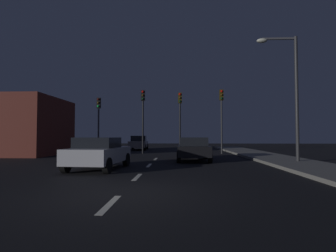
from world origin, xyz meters
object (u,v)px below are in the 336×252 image
Objects in this scene: traffic_signal_far_left at (99,114)px; car_adjacent_lane at (99,153)px; traffic_signal_center_left at (143,109)px; street_lamp_right at (290,86)px; car_stopped_ahead at (193,149)px; car_oncoming_far at (139,143)px; traffic_signal_center_right at (180,111)px; traffic_signal_far_right at (222,109)px.

car_adjacent_lane is (3.32, -10.66, -2.62)m from traffic_signal_far_left.
street_lamp_right is (8.99, -7.98, 0.42)m from traffic_signal_center_left.
traffic_signal_far_left is 1.23× the size of car_stopped_ahead.
street_lamp_right is at bearing 15.81° from car_adjacent_lane.
car_stopped_ahead is at bearing -67.40° from car_oncoming_far.
traffic_signal_center_right is 3.50m from traffic_signal_far_right.
traffic_signal_center_right reaches higher than car_stopped_ahead.
traffic_signal_center_left reaches higher than car_adjacent_lane.
car_oncoming_far is (2.53, 6.11, -2.59)m from traffic_signal_far_left.
car_adjacent_lane is (-3.65, -10.67, -2.87)m from traffic_signal_center_right.
car_adjacent_lane is at bearing -164.19° from street_lamp_right.
car_stopped_ahead is at bearing -113.26° from traffic_signal_far_right.
traffic_signal_far_right is 7.56m from car_stopped_ahead.
street_lamp_right is at bearing -73.60° from traffic_signal_far_right.
car_adjacent_lane is at bearing -72.72° from traffic_signal_far_left.
car_adjacent_lane is at bearing -135.70° from car_stopped_ahead.
traffic_signal_far_right reaches higher than car_oncoming_far.
traffic_signal_far_left reaches higher than car_stopped_ahead.
street_lamp_right is (5.08, -1.61, 3.45)m from car_stopped_ahead.
traffic_signal_center_left is at bearing 121.56° from car_stopped_ahead.
traffic_signal_center_right reaches higher than car_oncoming_far.
traffic_signal_center_right is 11.63m from car_adjacent_lane.
traffic_signal_center_right is at bearing 96.79° from car_stopped_ahead.
traffic_signal_center_right is (6.97, 0.00, 0.25)m from traffic_signal_far_left.
traffic_signal_far_right is at bearing 0.01° from traffic_signal_center_right.
traffic_signal_far_left reaches higher than car_adjacent_lane.
car_stopped_ahead is at bearing 162.38° from street_lamp_right.
traffic_signal_far_left is at bearing 107.28° from car_adjacent_lane.
traffic_signal_center_left is at bearing -78.12° from car_oncoming_far.
traffic_signal_far_left is 0.89× the size of traffic_signal_center_left.
car_stopped_ahead is 13.51m from car_oncoming_far.
car_oncoming_far reaches higher than car_stopped_ahead.
traffic_signal_center_right is 1.30× the size of car_adjacent_lane.
street_lamp_right is at bearing -17.62° from car_stopped_ahead.
street_lamp_right is (9.49, 2.69, 3.44)m from car_adjacent_lane.
traffic_signal_far_right reaches higher than car_adjacent_lane.
traffic_signal_far_right is 1.38× the size of car_stopped_ahead.
street_lamp_right is at bearing -53.79° from traffic_signal_center_right.
traffic_signal_center_right reaches higher than car_adjacent_lane.
traffic_signal_center_right is 1.23× the size of car_oncoming_far.
traffic_signal_far_left reaches higher than car_oncoming_far.
car_oncoming_far is (-5.19, 12.48, 0.04)m from car_stopped_ahead.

